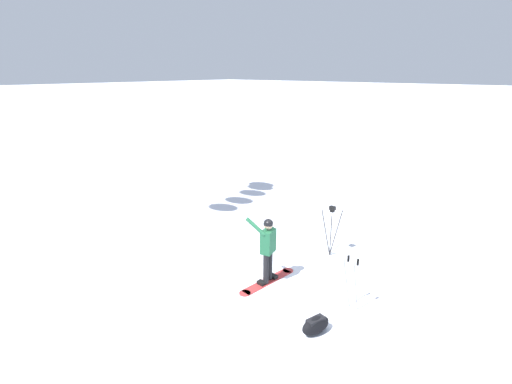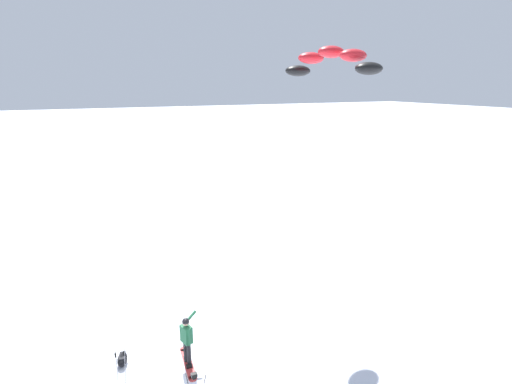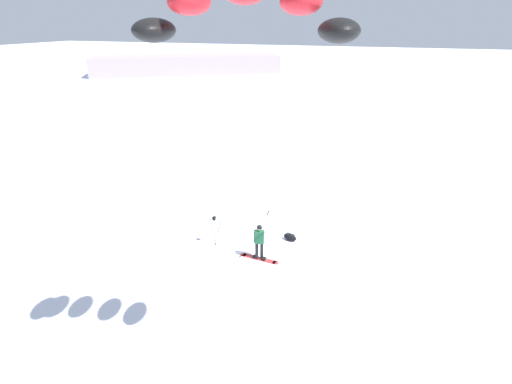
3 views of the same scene
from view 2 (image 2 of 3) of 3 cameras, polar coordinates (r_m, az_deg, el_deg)
The scene contains 6 objects.
ground_plane at distance 14.30m, azimuth -12.69°, elevation -24.10°, with size 300.00×300.00×0.00m, color white.
snowboarder at distance 14.01m, azimuth -9.85°, elevation -19.58°, with size 0.59×0.64×1.72m.
snowboard at distance 14.60m, azimuth -9.65°, elevation -22.85°, with size 1.82×0.41×0.10m.
traction_kite at distance 16.02m, azimuth 10.63°, elevation 17.87°, with size 4.36×2.24×1.08m.
gear_bag_large at distance 14.97m, azimuth -18.51°, elevation -21.65°, with size 0.72×0.46×0.35m.
ski_poles at distance 13.64m, azimuth -18.73°, elevation -22.33°, with size 0.30×0.32×1.27m.
Camera 2 is at (10.95, -1.97, 8.98)m, focal length 28.07 mm.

